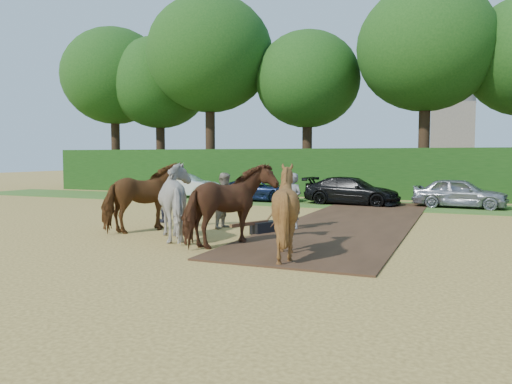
{
  "coord_description": "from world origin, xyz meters",
  "views": [
    {
      "loc": [
        5.38,
        -11.89,
        2.54
      ],
      "look_at": [
        -0.67,
        2.63,
        1.4
      ],
      "focal_mm": 35.0,
      "sensor_mm": 36.0,
      "label": 1
    }
  ],
  "objects": [
    {
      "name": "treeline",
      "position": [
        -1.69,
        21.69,
        8.97
      ],
      "size": [
        48.7,
        10.6,
        14.21
      ],
      "color": "#382616",
      "rests_on": "ground"
    },
    {
      "name": "church",
      "position": [
        4.0,
        55.0,
        13.73
      ],
      "size": [
        5.2,
        5.2,
        27.0
      ],
      "color": "slate",
      "rests_on": "ground"
    },
    {
      "name": "parked_cars",
      "position": [
        2.61,
        14.16,
        0.7
      ],
      "size": [
        30.82,
        2.85,
        1.48
      ],
      "color": "white",
      "rests_on": "ground"
    },
    {
      "name": "earth_strip",
      "position": [
        1.5,
        7.0,
        0.03
      ],
      "size": [
        4.5,
        17.0,
        0.05
      ],
      "primitive_type": "cube",
      "color": "#472D1C",
      "rests_on": "ground"
    },
    {
      "name": "spectator_near",
      "position": [
        -2.32,
        3.8,
        0.98
      ],
      "size": [
        0.83,
        1.01,
        1.95
      ],
      "primitive_type": "imported",
      "rotation": [
        0.0,
        0.0,
        1.48
      ],
      "color": "#BFB596",
      "rests_on": "ground"
    },
    {
      "name": "spectator_far",
      "position": [
        -5.3,
        4.28,
        0.97
      ],
      "size": [
        0.56,
        1.17,
        1.95
      ],
      "primitive_type": "imported",
      "rotation": [
        0.0,
        0.0,
        1.5
      ],
      "color": "#272835",
      "rests_on": "ground"
    },
    {
      "name": "ground",
      "position": [
        0.0,
        0.0,
        0.0
      ],
      "size": [
        120.0,
        120.0,
        0.0
      ],
      "primitive_type": "plane",
      "color": "gold",
      "rests_on": "ground"
    },
    {
      "name": "hedgerow",
      "position": [
        0.0,
        18.5,
        1.5
      ],
      "size": [
        46.0,
        1.6,
        3.0
      ],
      "primitive_type": "cube",
      "color": "#14380F",
      "rests_on": "ground"
    },
    {
      "name": "grass_verge",
      "position": [
        0.0,
        14.0,
        0.01
      ],
      "size": [
        50.0,
        5.0,
        0.03
      ],
      "primitive_type": "cube",
      "color": "#38601E",
      "rests_on": "ground"
    },
    {
      "name": "plough_team",
      "position": [
        -1.53,
        1.02,
        1.16
      ],
      "size": [
        8.15,
        6.17,
        2.35
      ],
      "color": "#5F3117",
      "rests_on": "ground"
    }
  ]
}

